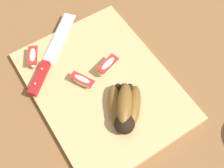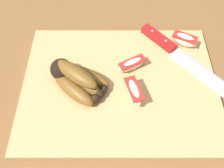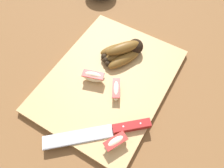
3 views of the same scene
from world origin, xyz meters
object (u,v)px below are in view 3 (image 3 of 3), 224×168
object	(u,v)px
chefs_knife	(113,130)
apple_wedge_near	(93,77)
banana_bunch	(124,52)
apple_wedge_far	(115,142)
apple_wedge_middle	(116,89)

from	to	relation	value
chefs_knife	apple_wedge_near	bearing A→B (deg)	50.94
banana_bunch	apple_wedge_far	bearing A→B (deg)	-154.99
banana_bunch	chefs_knife	world-z (taller)	banana_bunch
apple_wedge_near	apple_wedge_middle	bearing A→B (deg)	-90.36
apple_wedge_middle	apple_wedge_far	size ratio (longest dim) A/B	1.05
apple_wedge_near	apple_wedge_far	xyz separation A→B (m)	(-0.13, -0.15, -0.00)
banana_bunch	chefs_knife	xyz separation A→B (m)	(-0.23, -0.10, -0.02)
banana_bunch	apple_wedge_near	world-z (taller)	banana_bunch
apple_wedge_middle	banana_bunch	bearing A→B (deg)	19.92
banana_bunch	apple_wedge_far	world-z (taller)	banana_bunch
apple_wedge_near	apple_wedge_middle	xyz separation A→B (m)	(-0.00, -0.08, -0.00)
apple_wedge_near	apple_wedge_far	world-z (taller)	apple_wedge_near
chefs_knife	apple_wedge_near	world-z (taller)	apple_wedge_near
apple_wedge_middle	apple_wedge_far	distance (m)	0.15
chefs_knife	apple_wedge_middle	bearing A→B (deg)	26.50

